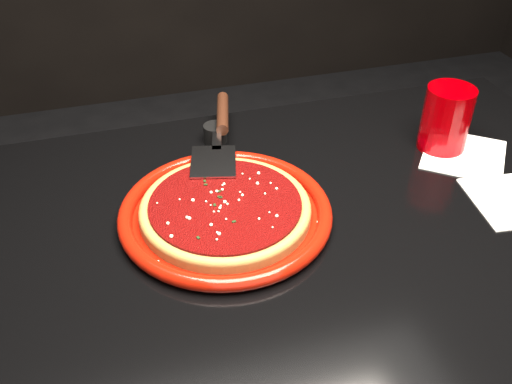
# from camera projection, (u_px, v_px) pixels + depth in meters

# --- Properties ---
(table) EXTENTS (1.20, 0.80, 0.75)m
(table) POSITION_uv_depth(u_px,v_px,m) (294.00, 373.00, 1.13)
(table) COLOR black
(table) RESTS_ON floor
(plate) EXTENTS (0.38, 0.38, 0.03)m
(plate) POSITION_uv_depth(u_px,v_px,m) (225.00, 213.00, 0.92)
(plate) COLOR maroon
(plate) RESTS_ON table
(pizza_crust) EXTENTS (0.30, 0.30, 0.01)m
(pizza_crust) POSITION_uv_depth(u_px,v_px,m) (225.00, 211.00, 0.91)
(pizza_crust) COLOR brown
(pizza_crust) RESTS_ON plate
(pizza_crust_rim) EXTENTS (0.30, 0.30, 0.02)m
(pizza_crust_rim) POSITION_uv_depth(u_px,v_px,m) (225.00, 207.00, 0.91)
(pizza_crust_rim) COLOR brown
(pizza_crust_rim) RESTS_ON plate
(pizza_sauce) EXTENTS (0.27, 0.27, 0.01)m
(pizza_sauce) POSITION_uv_depth(u_px,v_px,m) (225.00, 205.00, 0.91)
(pizza_sauce) COLOR #620807
(pizza_sauce) RESTS_ON plate
(parmesan_dusting) EXTENTS (0.24, 0.24, 0.01)m
(parmesan_dusting) POSITION_uv_depth(u_px,v_px,m) (225.00, 201.00, 0.90)
(parmesan_dusting) COLOR beige
(parmesan_dusting) RESTS_ON plate
(basil_flecks) EXTENTS (0.22, 0.22, 0.00)m
(basil_flecks) POSITION_uv_depth(u_px,v_px,m) (225.00, 202.00, 0.90)
(basil_flecks) COLOR black
(basil_flecks) RESTS_ON plate
(pizza_server) EXTENTS (0.17, 0.34, 0.02)m
(pizza_server) POSITION_uv_depth(u_px,v_px,m) (220.00, 133.00, 1.05)
(pizza_server) COLOR silver
(pizza_server) RESTS_ON plate
(cup) EXTENTS (0.12, 0.12, 0.12)m
(cup) POSITION_uv_depth(u_px,v_px,m) (446.00, 119.00, 1.06)
(cup) COLOR #8E0002
(cup) RESTS_ON table
(napkin_b) EXTENTS (0.21, 0.21, 0.00)m
(napkin_b) POSITION_uv_depth(u_px,v_px,m) (464.00, 155.00, 1.07)
(napkin_b) COLOR white
(napkin_b) RESTS_ON table
(ramekin) EXTENTS (0.05, 0.05, 0.03)m
(ramekin) POSITION_uv_depth(u_px,v_px,m) (215.00, 133.00, 1.10)
(ramekin) COLOR black
(ramekin) RESTS_ON table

